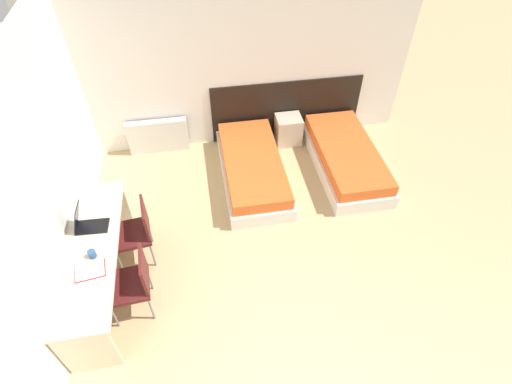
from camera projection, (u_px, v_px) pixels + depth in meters
wall_back at (234, 64)px, 5.87m from camera, size 5.44×0.05×2.70m
wall_left at (47, 178)px, 4.15m from camera, size 0.05×5.14×2.70m
headboard_panel at (286, 109)px, 6.54m from camera, size 2.45×0.03×1.01m
bed_near_window at (253, 169)px, 5.97m from camera, size 0.90×1.95×0.40m
bed_near_door at (346, 158)px, 6.15m from camera, size 0.90×1.95×0.40m
nightstand at (288, 130)px, 6.58m from camera, size 0.41×0.36×0.48m
radiator at (158, 136)px, 6.39m from camera, size 0.95×0.12×0.57m
desk at (94, 257)px, 4.39m from camera, size 0.58×2.02×0.72m
chair_near_laptop at (136, 230)px, 4.74m from camera, size 0.50×0.50×0.88m
chair_near_notebook at (133, 281)px, 4.24m from camera, size 0.48×0.48×0.88m
laptop at (87, 223)px, 4.43m from camera, size 0.36×0.23×0.35m
open_notebook at (90, 271)px, 4.07m from camera, size 0.33×0.26×0.02m
mug at (92, 254)px, 4.17m from camera, size 0.08×0.08×0.09m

